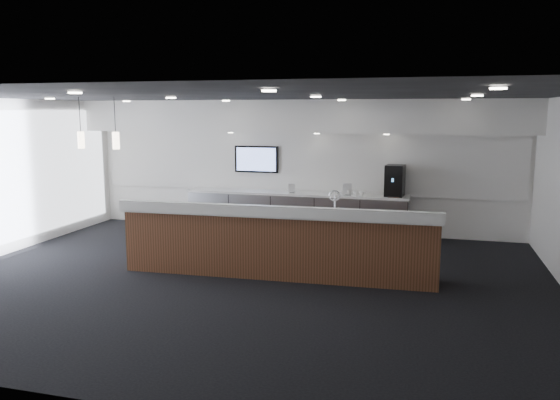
# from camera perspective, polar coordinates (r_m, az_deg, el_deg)

# --- Properties ---
(ground) EXTENTS (10.00, 10.00, 0.00)m
(ground) POSITION_cam_1_polar(r_m,az_deg,el_deg) (9.12, -3.91, -8.34)
(ground) COLOR black
(ground) RESTS_ON ground
(ceiling) EXTENTS (10.00, 8.00, 0.02)m
(ceiling) POSITION_cam_1_polar(r_m,az_deg,el_deg) (8.70, -4.13, 10.85)
(ceiling) COLOR black
(ceiling) RESTS_ON back_wall
(back_wall) EXTENTS (10.00, 0.02, 3.00)m
(back_wall) POSITION_cam_1_polar(r_m,az_deg,el_deg) (12.61, 2.00, 3.53)
(back_wall) COLOR white
(back_wall) RESTS_ON ground
(soffit_bulkhead) EXTENTS (10.00, 0.90, 0.70)m
(soffit_bulkhead) POSITION_cam_1_polar(r_m,az_deg,el_deg) (12.11, 1.54, 8.75)
(soffit_bulkhead) COLOR white
(soffit_bulkhead) RESTS_ON back_wall
(alcove_panel) EXTENTS (9.80, 0.06, 1.40)m
(alcove_panel) POSITION_cam_1_polar(r_m,az_deg,el_deg) (12.57, 1.97, 3.97)
(alcove_panel) COLOR white
(alcove_panel) RESTS_ON back_wall
(back_credenza) EXTENTS (5.06, 0.66, 0.95)m
(back_credenza) POSITION_cam_1_polar(r_m,az_deg,el_deg) (12.40, 1.59, -1.33)
(back_credenza) COLOR gray
(back_credenza) RESTS_ON ground
(wall_tv) EXTENTS (1.05, 0.08, 0.62)m
(wall_tv) POSITION_cam_1_polar(r_m,az_deg,el_deg) (12.77, -2.47, 4.28)
(wall_tv) COLOR black
(wall_tv) RESTS_ON back_wall
(pendant_left) EXTENTS (0.12, 0.12, 0.30)m
(pendant_left) POSITION_cam_1_polar(r_m,az_deg,el_deg) (10.46, -15.17, 6.17)
(pendant_left) COLOR #FFE6C6
(pendant_left) RESTS_ON ceiling
(pendant_right) EXTENTS (0.12, 0.12, 0.30)m
(pendant_right) POSITION_cam_1_polar(r_m,az_deg,el_deg) (10.83, -18.38, 6.11)
(pendant_right) COLOR #FFE6C6
(pendant_right) RESTS_ON ceiling
(ceiling_can_lights) EXTENTS (7.00, 5.00, 0.02)m
(ceiling_can_lights) POSITION_cam_1_polar(r_m,az_deg,el_deg) (8.70, -4.13, 10.65)
(ceiling_can_lights) COLOR white
(ceiling_can_lights) RESTS_ON ceiling
(service_counter) EXTENTS (5.36, 1.09, 1.49)m
(service_counter) POSITION_cam_1_polar(r_m,az_deg,el_deg) (9.23, -0.23, -4.40)
(service_counter) COLOR #4B2E19
(service_counter) RESTS_ON ground
(coffee_machine) EXTENTS (0.43, 0.53, 0.67)m
(coffee_machine) POSITION_cam_1_polar(r_m,az_deg,el_deg) (11.97, 11.92, 1.99)
(coffee_machine) COLOR black
(coffee_machine) RESTS_ON back_credenza
(info_sign_left) EXTENTS (0.15, 0.05, 0.21)m
(info_sign_left) POSITION_cam_1_polar(r_m,az_deg,el_deg) (12.20, 1.23, 1.23)
(info_sign_left) COLOR silver
(info_sign_left) RESTS_ON back_credenza
(info_sign_right) EXTENTS (0.19, 0.07, 0.26)m
(info_sign_right) POSITION_cam_1_polar(r_m,az_deg,el_deg) (11.95, 7.03, 1.13)
(info_sign_right) COLOR silver
(info_sign_right) RESTS_ON back_credenza
(cup_0) EXTENTS (0.11, 0.11, 0.10)m
(cup_0) POSITION_cam_1_polar(r_m,az_deg,el_deg) (11.94, 8.57, 0.70)
(cup_0) COLOR white
(cup_0) RESTS_ON back_credenza
(cup_1) EXTENTS (0.15, 0.15, 0.10)m
(cup_1) POSITION_cam_1_polar(r_m,az_deg,el_deg) (11.96, 7.90, 0.73)
(cup_1) COLOR white
(cup_1) RESTS_ON back_credenza
(cup_2) EXTENTS (0.14, 0.14, 0.10)m
(cup_2) POSITION_cam_1_polar(r_m,az_deg,el_deg) (11.97, 7.24, 0.76)
(cup_2) COLOR white
(cup_2) RESTS_ON back_credenza
(cup_3) EXTENTS (0.14, 0.14, 0.10)m
(cup_3) POSITION_cam_1_polar(r_m,az_deg,el_deg) (11.99, 6.58, 0.78)
(cup_3) COLOR white
(cup_3) RESTS_ON back_credenza
(cup_4) EXTENTS (0.15, 0.15, 0.10)m
(cup_4) POSITION_cam_1_polar(r_m,az_deg,el_deg) (12.02, 5.92, 0.81)
(cup_4) COLOR white
(cup_4) RESTS_ON back_credenza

